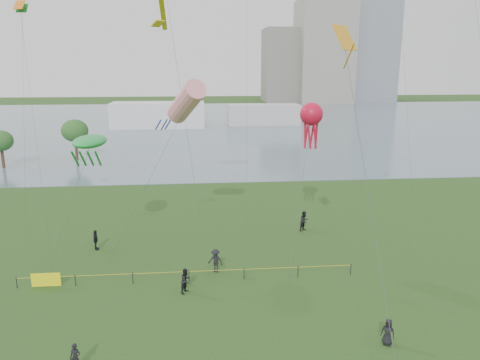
{
  "coord_description": "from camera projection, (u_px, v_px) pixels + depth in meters",
  "views": [
    {
      "loc": [
        -2.67,
        -19.14,
        15.41
      ],
      "look_at": [
        0.0,
        10.0,
        8.0
      ],
      "focal_mm": 35.0,
      "sensor_mm": 36.0,
      "label": 1
    }
  ],
  "objects": [
    {
      "name": "spectator_c",
      "position": [
        96.0,
        240.0,
        39.32
      ],
      "size": [
        0.46,
        1.03,
        1.72
      ],
      "primitive_type": "imported",
      "rotation": [
        0.0,
        0.0,
        1.61
      ],
      "color": "black",
      "rests_on": "ground_plane"
    },
    {
      "name": "pavilion_right",
      "position": [
        263.0,
        115.0,
        117.72
      ],
      "size": [
        18.0,
        7.0,
        5.0
      ],
      "primitive_type": "cube",
      "color": "silver",
      "rests_on": "ground_plane"
    },
    {
      "name": "kite_delta",
      "position": [
        347.0,
        52.0,
        25.1
      ],
      "size": [
        1.67,
        13.63,
        17.38
      ],
      "rotation": [
        0.0,
        0.0,
        -0.43
      ],
      "color": "#3F3F42"
    },
    {
      "name": "lake",
      "position": [
        208.0,
        124.0,
        119.02
      ],
      "size": [
        400.0,
        120.0,
        0.08
      ],
      "primitive_type": "cube",
      "color": "slate",
      "rests_on": "ground_plane"
    },
    {
      "name": "spectator_b",
      "position": [
        216.0,
        261.0,
        35.09
      ],
      "size": [
        1.36,
        1.15,
        1.83
      ],
      "primitive_type": "imported",
      "rotation": [
        0.0,
        0.0,
        -0.49
      ],
      "color": "black",
      "rests_on": "ground_plane"
    },
    {
      "name": "spectator_g",
      "position": [
        304.0,
        221.0,
        43.78
      ],
      "size": [
        1.16,
        1.13,
        1.88
      ],
      "primitive_type": "imported",
      "rotation": [
        0.0,
        0.0,
        0.68
      ],
      "color": "black",
      "rests_on": "ground_plane"
    },
    {
      "name": "pavilion_left",
      "position": [
        158.0,
        115.0,
        112.4
      ],
      "size": [
        22.0,
        8.0,
        6.0
      ],
      "primitive_type": "cube",
      "color": "silver",
      "rests_on": "ground_plane"
    },
    {
      "name": "spectator_a",
      "position": [
        186.0,
        281.0,
        31.98
      ],
      "size": [
        1.03,
        1.08,
        1.75
      ],
      "primitive_type": "imported",
      "rotation": [
        0.0,
        0.0,
        0.97
      ],
      "color": "black",
      "rests_on": "ground_plane"
    },
    {
      "name": "kite_windsock",
      "position": [
        186.0,
        102.0,
        36.71
      ],
      "size": [
        8.16,
        5.0,
        14.2
      ],
      "rotation": [
        0.0,
        0.0,
        0.41
      ],
      "color": "#3F3F42"
    },
    {
      "name": "kite_octopus",
      "position": [
        311.0,
        115.0,
        39.37
      ],
      "size": [
        4.27,
        9.13,
        12.11
      ],
      "rotation": [
        0.0,
        0.0,
        0.13
      ],
      "color": "#3F3F42"
    },
    {
      "name": "fence",
      "position": [
        102.0,
        277.0,
        33.17
      ],
      "size": [
        24.07,
        0.07,
        1.05
      ],
      "color": "black",
      "rests_on": "ground_plane"
    },
    {
      "name": "spectator_d",
      "position": [
        388.0,
        332.0,
        26.07
      ],
      "size": [
        0.91,
        0.83,
        1.56
      ],
      "primitive_type": "imported",
      "rotation": [
        0.0,
        0.0,
        -0.59
      ],
      "color": "black",
      "rests_on": "ground_plane"
    },
    {
      "name": "spectator_f",
      "position": [
        75.0,
        358.0,
        23.8
      ],
      "size": [
        0.62,
        0.46,
        1.56
      ],
      "primitive_type": "imported",
      "rotation": [
        0.0,
        0.0,
        -0.16
      ],
      "color": "black",
      "rests_on": "ground_plane"
    },
    {
      "name": "building_low",
      "position": [
        284.0,
        65.0,
        184.07
      ],
      "size": [
        16.0,
        18.0,
        28.0
      ],
      "primitive_type": "cube",
      "color": "slate",
      "rests_on": "ground_plane"
    },
    {
      "name": "kite_creature",
      "position": [
        90.0,
        142.0,
        35.76
      ],
      "size": [
        4.32,
        5.29,
        9.94
      ],
      "rotation": [
        0.0,
        0.0,
        -0.03
      ],
      "color": "#3F3F42"
    },
    {
      "name": "building_mid",
      "position": [
        324.0,
        52.0,
        178.29
      ],
      "size": [
        20.0,
        20.0,
        38.0
      ],
      "primitive_type": "cube",
      "color": "gray",
      "rests_on": "ground_plane"
    }
  ]
}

